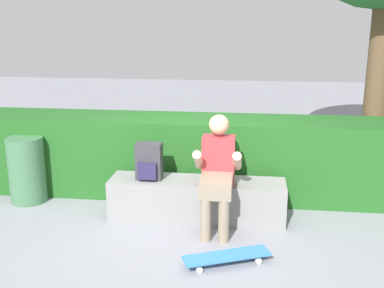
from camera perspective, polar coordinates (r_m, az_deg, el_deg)
ground_plane at (r=4.95m, az=0.15°, el=-10.64°), size 24.00×24.00×0.00m
bench_main at (r=5.18m, az=0.61°, el=-6.77°), size 1.92×0.45×0.44m
person_skater at (r=4.81m, az=3.13°, el=-3.18°), size 0.49×0.62×1.19m
skateboard_near_person at (r=4.34m, az=4.27°, el=-13.54°), size 0.81×0.50×0.09m
backpack_on_bench at (r=5.11m, az=-5.28°, el=-2.20°), size 0.28×0.23×0.40m
hedge_row at (r=5.81m, az=0.84°, el=-1.52°), size 5.98×0.78×0.97m
trash_bin at (r=5.93m, az=-19.54°, el=-2.99°), size 0.43×0.43×0.79m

